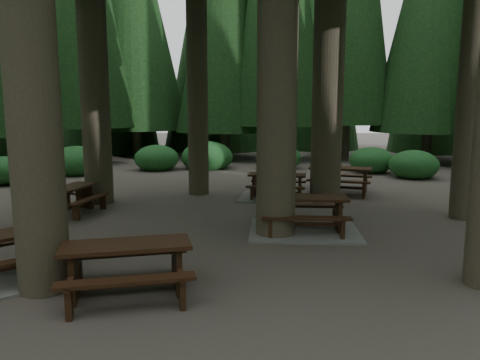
{
  "coord_description": "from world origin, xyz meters",
  "views": [
    {
      "loc": [
        0.47,
        -9.65,
        2.76
      ],
      "look_at": [
        0.0,
        0.86,
        1.1
      ],
      "focal_mm": 35.0,
      "sensor_mm": 36.0,
      "label": 1
    }
  ],
  "objects_px": {
    "picnic_table_b": "(71,196)",
    "picnic_table_c": "(277,190)",
    "picnic_table_a": "(304,220)",
    "picnic_table_d": "(340,176)",
    "picnic_table_e": "(127,261)"
  },
  "relations": [
    {
      "from": "picnic_table_d",
      "to": "picnic_table_e",
      "type": "distance_m",
      "value": 9.58
    },
    {
      "from": "picnic_table_a",
      "to": "picnic_table_d",
      "type": "relative_size",
      "value": 1.07
    },
    {
      "from": "picnic_table_d",
      "to": "picnic_table_b",
      "type": "bearing_deg",
      "value": -141.5
    },
    {
      "from": "picnic_table_c",
      "to": "picnic_table_e",
      "type": "distance_m",
      "value": 7.93
    },
    {
      "from": "picnic_table_c",
      "to": "picnic_table_d",
      "type": "bearing_deg",
      "value": 31.06
    },
    {
      "from": "picnic_table_a",
      "to": "picnic_table_e",
      "type": "xyz_separation_m",
      "value": [
        -2.92,
        -3.68,
        0.25
      ]
    },
    {
      "from": "picnic_table_a",
      "to": "picnic_table_e",
      "type": "relative_size",
      "value": 1.12
    },
    {
      "from": "picnic_table_b",
      "to": "picnic_table_d",
      "type": "height_order",
      "value": "picnic_table_d"
    },
    {
      "from": "picnic_table_a",
      "to": "picnic_table_e",
      "type": "bearing_deg",
      "value": -127.01
    },
    {
      "from": "picnic_table_a",
      "to": "picnic_table_c",
      "type": "height_order",
      "value": "picnic_table_a"
    },
    {
      "from": "picnic_table_c",
      "to": "picnic_table_d",
      "type": "xyz_separation_m",
      "value": [
        2.05,
        0.92,
        0.31
      ]
    },
    {
      "from": "picnic_table_b",
      "to": "picnic_table_c",
      "type": "distance_m",
      "value": 5.89
    },
    {
      "from": "picnic_table_a",
      "to": "picnic_table_b",
      "type": "xyz_separation_m",
      "value": [
        -5.89,
        1.56,
        0.19
      ]
    },
    {
      "from": "picnic_table_a",
      "to": "picnic_table_e",
      "type": "distance_m",
      "value": 4.7
    },
    {
      "from": "picnic_table_b",
      "to": "picnic_table_c",
      "type": "relative_size",
      "value": 0.77
    }
  ]
}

